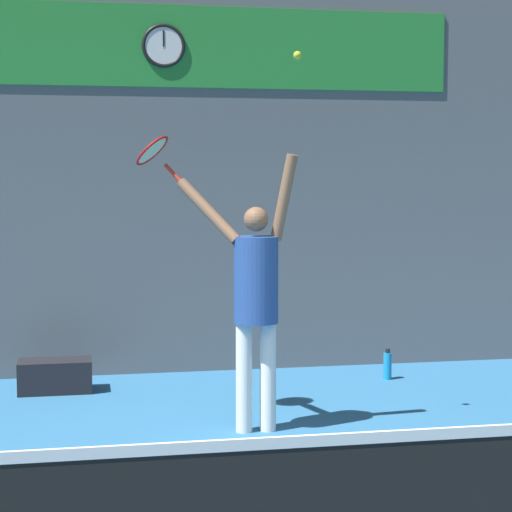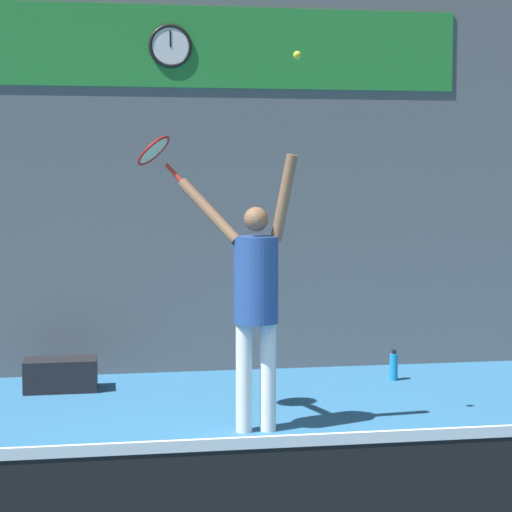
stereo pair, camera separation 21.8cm
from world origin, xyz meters
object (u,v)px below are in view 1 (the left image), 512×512
tennis_racket (154,152)px  tennis_ball (298,55)px  scoreboard_clock (164,46)px  equipment_bag (55,376)px  water_bottle (387,365)px  tennis_player (255,292)px

tennis_racket → tennis_ball: bearing=-26.4°
scoreboard_clock → equipment_bag: 3.43m
water_bottle → equipment_bag: water_bottle is taller
equipment_bag → water_bottle: bearing=-1.4°
scoreboard_clock → equipment_bag: size_ratio=0.64×
scoreboard_clock → tennis_player: scoreboard_clock is taller
tennis_player → tennis_ball: 1.87m
tennis_ball → equipment_bag: 3.85m
scoreboard_clock → tennis_player: size_ratio=0.20×
tennis_ball → equipment_bag: (-1.92, 1.79, -2.81)m
tennis_racket → equipment_bag: size_ratio=0.62×
tennis_player → tennis_racket: 1.41m
tennis_ball → water_bottle: 3.56m
scoreboard_clock → tennis_ball: 2.57m
tennis_racket → water_bottle: 3.40m
scoreboard_clock → equipment_bag: (-1.11, -0.62, -3.19)m
tennis_player → equipment_bag: tennis_player is taller
tennis_player → tennis_racket: tennis_racket is taller
water_bottle → equipment_bag: size_ratio=0.45×
tennis_racket → equipment_bag: bearing=124.1°
equipment_bag → scoreboard_clock: bearing=29.2°
tennis_racket → water_bottle: (2.41, 1.18, -2.09)m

